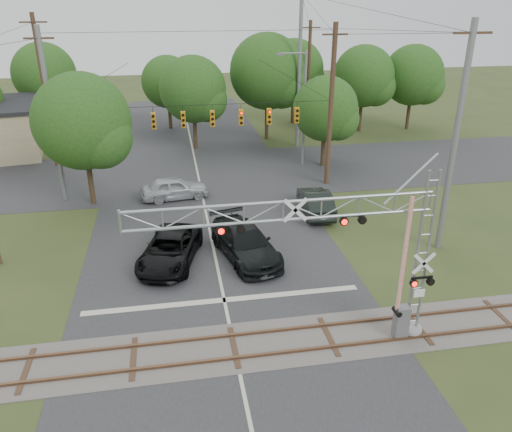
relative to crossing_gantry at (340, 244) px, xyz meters
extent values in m
plane|color=#30401D|center=(-4.05, -1.64, -4.56)|extent=(160.00, 160.00, 0.00)
cube|color=#2A2A2C|center=(-4.05, 8.36, -4.55)|extent=(14.00, 90.00, 0.02)
cube|color=#2A2A2C|center=(-4.05, 22.36, -4.55)|extent=(90.00, 12.00, 0.02)
cube|color=#544D49|center=(-4.05, 0.36, -4.54)|extent=(90.00, 3.20, 0.05)
cube|color=brown|center=(-4.05, -0.36, -4.47)|extent=(90.00, 0.12, 0.14)
cube|color=brown|center=(-4.05, 1.08, -4.47)|extent=(90.00, 0.12, 0.14)
cylinder|color=gray|center=(3.46, 0.06, -4.41)|extent=(0.91, 0.91, 0.30)
cube|color=silver|center=(3.41, -0.24, -2.39)|extent=(0.45, 0.03, 0.35)
cube|color=slate|center=(2.85, -0.14, -3.80)|extent=(0.56, 0.45, 1.52)
cube|color=red|center=(2.60, -0.14, -0.72)|extent=(0.14, 0.09, 5.05)
cylinder|color=gray|center=(-13.55, 18.36, 1.19)|extent=(0.32, 0.32, 11.50)
cylinder|color=#3A221B|center=(5.45, 18.36, 1.19)|extent=(0.36, 0.36, 11.50)
cylinder|color=black|center=(-4.05, 18.36, 1.71)|extent=(19.00, 0.03, 0.03)
cube|color=orange|center=(-11.05, 18.36, 0.76)|extent=(0.30, 0.30, 1.10)
cube|color=orange|center=(-9.05, 18.36, 0.76)|extent=(0.30, 0.30, 1.10)
cube|color=orange|center=(-7.05, 18.36, 0.76)|extent=(0.30, 0.30, 1.10)
cube|color=orange|center=(-5.05, 18.36, 0.76)|extent=(0.30, 0.30, 1.10)
cube|color=orange|center=(-3.05, 18.36, 0.76)|extent=(0.30, 0.30, 1.10)
cube|color=orange|center=(-1.05, 18.36, 0.76)|extent=(0.30, 0.30, 1.10)
cube|color=orange|center=(0.95, 18.36, 0.76)|extent=(0.30, 0.30, 1.10)
cube|color=orange|center=(2.95, 18.36, 0.76)|extent=(0.30, 0.30, 1.10)
imported|color=black|center=(-6.45, 8.01, -3.78)|extent=(4.00, 6.13, 1.57)
imported|color=black|center=(-2.42, 7.93, -3.69)|extent=(3.77, 6.39, 1.74)
imported|color=#A7AAAF|center=(-5.97, 17.25, -3.77)|extent=(4.85, 2.52, 1.58)
imported|color=black|center=(3.03, 13.07, -3.75)|extent=(2.10, 5.04, 1.62)
cylinder|color=gray|center=(4.79, 23.06, 0.06)|extent=(0.21, 0.21, 9.24)
cylinder|color=gray|center=(3.77, 23.06, 4.48)|extent=(2.05, 0.12, 0.12)
cube|color=slate|center=(2.74, 23.06, 4.43)|extent=(0.62, 0.26, 0.15)
cylinder|color=#3A221B|center=(-15.53, 26.38, 1.43)|extent=(0.34, 0.34, 11.98)
cube|color=#3A221B|center=(-15.53, 26.38, 6.72)|extent=(2.00, 0.12, 0.12)
cylinder|color=gray|center=(5.79, 28.82, 2.38)|extent=(0.34, 0.34, 13.88)
cylinder|color=gray|center=(8.52, 7.14, 1.53)|extent=(0.34, 0.34, 12.19)
cube|color=#3A221B|center=(8.52, 7.14, 6.93)|extent=(2.00, 0.12, 0.12)
cylinder|color=#3A221B|center=(8.22, 34.33, 0.90)|extent=(0.34, 0.34, 10.91)
cube|color=#3A221B|center=(8.22, 34.33, 5.65)|extent=(2.00, 0.12, 0.12)
cylinder|color=#382919|center=(-18.19, 39.23, -2.52)|extent=(0.36, 0.36, 4.09)
sphere|color=#1C4B15|center=(-18.19, 39.23, 1.20)|extent=(6.32, 6.32, 6.32)
cylinder|color=#382919|center=(-11.53, 17.29, -2.54)|extent=(0.36, 0.36, 4.05)
sphere|color=#1C4B15|center=(-11.53, 17.29, 1.15)|extent=(6.26, 6.26, 6.26)
cylinder|color=#382919|center=(-5.89, 37.73, -2.82)|extent=(0.36, 0.36, 3.48)
sphere|color=#1C4B15|center=(-5.89, 37.73, 0.34)|extent=(5.37, 5.37, 5.37)
cylinder|color=#382919|center=(-3.72, 29.66, -2.64)|extent=(0.36, 0.36, 3.85)
sphere|color=#1C4B15|center=(-3.72, 29.66, 0.86)|extent=(5.95, 5.95, 5.95)
cylinder|color=#382919|center=(3.45, 31.84, -2.25)|extent=(0.36, 0.36, 4.61)
sphere|color=#1C4B15|center=(3.45, 31.84, 1.94)|extent=(7.13, 7.13, 7.13)
cylinder|color=#382919|center=(6.43, 22.63, -2.87)|extent=(0.36, 0.36, 3.39)
sphere|color=#1C4B15|center=(6.43, 22.63, 0.21)|extent=(5.23, 5.23, 5.23)
cylinder|color=#382919|center=(7.58, 37.92, -2.49)|extent=(0.36, 0.36, 4.14)
sphere|color=#1C4B15|center=(7.58, 37.92, 1.27)|extent=(6.39, 6.39, 6.39)
cylinder|color=#382919|center=(13.63, 33.10, -2.56)|extent=(0.36, 0.36, 4.00)
sphere|color=#1C4B15|center=(13.63, 33.10, 1.07)|extent=(6.18, 6.18, 6.18)
cylinder|color=#382919|center=(18.99, 33.14, -2.57)|extent=(0.36, 0.36, 3.97)
sphere|color=#1C4B15|center=(18.99, 33.14, 1.04)|extent=(6.14, 6.14, 6.14)
camera|label=1|loc=(-6.01, -15.88, 8.58)|focal=35.00mm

